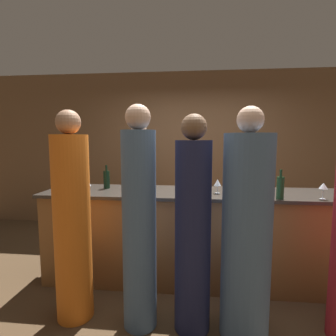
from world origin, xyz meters
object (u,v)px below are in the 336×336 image
(bartender, at_px, (139,188))
(guest_1, at_px, (72,223))
(guest_2, at_px, (246,233))
(wine_bottle_0, at_px, (107,179))
(ice_bucket, at_px, (198,181))
(wine_bottle_1, at_px, (280,187))
(guest_3, at_px, (193,231))
(guest_4, at_px, (139,224))

(bartender, xyz_separation_m, guest_1, (-0.26, -1.60, -0.02))
(guest_2, distance_m, wine_bottle_0, 1.74)
(wine_bottle_0, bearing_deg, ice_bucket, 5.36)
(wine_bottle_0, height_order, wine_bottle_1, wine_bottle_1)
(guest_1, distance_m, guest_2, 1.48)
(ice_bucket, bearing_deg, wine_bottle_0, -174.64)
(wine_bottle_0, distance_m, wine_bottle_1, 1.91)
(guest_3, bearing_deg, guest_4, -179.15)
(wine_bottle_0, bearing_deg, guest_2, -32.05)
(ice_bucket, bearing_deg, guest_1, -139.30)
(guest_4, bearing_deg, wine_bottle_1, 21.97)
(guest_3, bearing_deg, wine_bottle_1, 31.38)
(guest_2, distance_m, ice_bucket, 1.11)
(bartender, xyz_separation_m, guest_2, (1.22, -1.67, -0.03))
(guest_2, bearing_deg, bartender, 126.27)
(guest_4, bearing_deg, guest_1, 175.63)
(bartender, distance_m, guest_3, 1.83)
(guest_2, relative_size, guest_4, 0.98)
(guest_4, height_order, wine_bottle_1, guest_4)
(bartender, distance_m, guest_1, 1.62)
(guest_1, xyz_separation_m, guest_4, (0.61, -0.05, 0.03))
(guest_1, bearing_deg, guest_2, -2.47)
(guest_2, bearing_deg, guest_1, 177.53)
(guest_3, xyz_separation_m, ice_bucket, (0.05, 0.99, 0.26))
(bartender, distance_m, wine_bottle_1, 2.01)
(guest_2, xyz_separation_m, guest_4, (-0.87, 0.02, 0.04))
(guest_3, relative_size, wine_bottle_0, 6.50)
(guest_3, distance_m, ice_bucket, 1.02)
(guest_4, relative_size, wine_bottle_1, 6.51)
(bartender, bearing_deg, ice_bucket, 142.23)
(ice_bucket, bearing_deg, guest_2, -69.52)
(guest_1, height_order, wine_bottle_1, guest_1)
(guest_3, height_order, guest_4, guest_4)
(ice_bucket, bearing_deg, guest_4, -116.44)
(guest_2, relative_size, guest_3, 1.03)
(bartender, height_order, guest_1, bartender)
(guest_1, distance_m, guest_3, 1.05)
(guest_1, bearing_deg, ice_bucket, 40.70)
(wine_bottle_1, bearing_deg, bartender, 145.35)
(guest_1, relative_size, guest_2, 1.00)
(guest_1, height_order, ice_bucket, guest_1)
(wine_bottle_1, bearing_deg, guest_3, -148.62)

